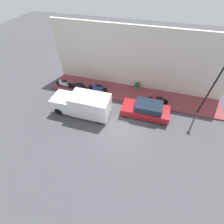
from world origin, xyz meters
name	(u,v)px	position (x,y,z in m)	size (l,w,h in m)	color
ground_plane	(121,129)	(0.00, 0.00, 0.00)	(60.00, 60.00, 0.00)	#47474C
sidewalk	(132,94)	(4.55, 0.00, 0.07)	(2.66, 16.65, 0.15)	brown
building_facade	(138,60)	(6.03, 0.00, 2.98)	(0.30, 16.65, 5.95)	silver
parked_car	(146,110)	(2.16, -1.65, 0.64)	(1.70, 4.00, 1.35)	maroon
delivery_van	(82,104)	(0.94, 3.69, 1.02)	(1.80, 4.96, 2.01)	white
motorcycle_red	(158,100)	(3.74, -2.52, 0.59)	(0.30, 1.90, 0.78)	#B21E1E
motorcycle_black	(79,86)	(3.64, 5.27, 0.60)	(0.30, 1.85, 0.85)	black
scooter_silver	(64,83)	(3.75, 7.02, 0.57)	(0.30, 1.86, 0.78)	#B7B7BF
motorcycle_blue	(98,88)	(3.98, 3.36, 0.58)	(0.30, 2.06, 0.78)	navy
streetlamp	(214,84)	(3.60, -6.09, 3.20)	(0.31, 0.31, 4.90)	black
potted_plant	(137,85)	(5.45, -0.35, 0.58)	(0.53, 0.53, 0.78)	slate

